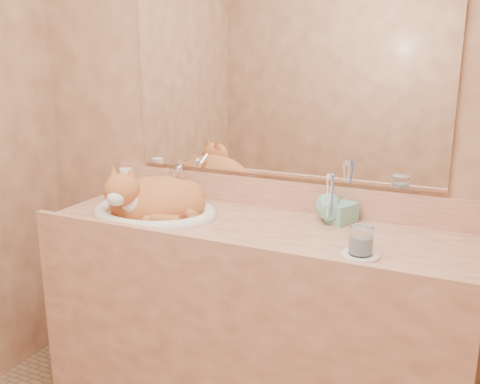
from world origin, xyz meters
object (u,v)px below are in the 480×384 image
at_px(toothbrush_cup, 329,214).
at_px(vanity_counter, 252,329).
at_px(soap_dispenser, 333,204).
at_px(sink_basin, 154,195).
at_px(cat, 153,198).
at_px(water_glass, 361,241).

bearing_deg(toothbrush_cup, vanity_counter, -155.70).
bearing_deg(vanity_counter, soap_dispenser, 26.68).
bearing_deg(vanity_counter, sink_basin, -177.29).
distance_m(vanity_counter, cat, 0.65).
distance_m(vanity_counter, toothbrush_cup, 0.55).
relative_size(soap_dispenser, toothbrush_cup, 1.62).
relative_size(vanity_counter, soap_dispenser, 9.45).
height_order(cat, toothbrush_cup, cat).
bearing_deg(vanity_counter, water_glass, -17.32).
xyz_separation_m(toothbrush_cup, water_glass, (0.17, -0.25, 0.01)).
relative_size(soap_dispenser, water_glass, 1.88).
bearing_deg(cat, water_glass, -28.33).
height_order(sink_basin, toothbrush_cup, sink_basin).
bearing_deg(water_glass, soap_dispenser, 121.88).
bearing_deg(toothbrush_cup, cat, -169.00).
relative_size(toothbrush_cup, water_glass, 1.16).
distance_m(sink_basin, water_glass, 0.86).
bearing_deg(toothbrush_cup, sink_basin, -168.67).
bearing_deg(cat, vanity_counter, -18.27).
relative_size(vanity_counter, water_glass, 17.81).
relative_size(vanity_counter, cat, 4.05).
height_order(sink_basin, soap_dispenser, soap_dispenser).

